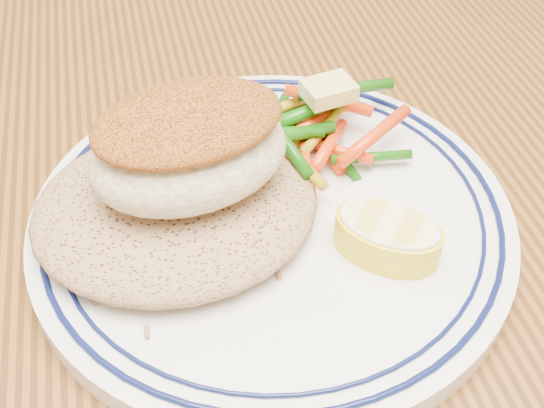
% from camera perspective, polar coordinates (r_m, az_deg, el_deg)
% --- Properties ---
extents(dining_table, '(1.50, 0.90, 0.75)m').
position_cam_1_polar(dining_table, '(0.44, 2.67, -11.26)').
color(dining_table, '#48290E').
rests_on(dining_table, ground).
extents(plate, '(0.26, 0.26, 0.02)m').
position_cam_1_polar(plate, '(0.36, 0.00, -1.18)').
color(plate, white).
rests_on(plate, dining_table).
extents(rice_pilaf, '(0.15, 0.13, 0.03)m').
position_cam_1_polar(rice_pilaf, '(0.35, -8.13, 0.16)').
color(rice_pilaf, '#926C49').
rests_on(rice_pilaf, plate).
extents(fish_fillet, '(0.11, 0.09, 0.05)m').
position_cam_1_polar(fish_fillet, '(0.33, -6.95, 4.81)').
color(fish_fillet, beige).
rests_on(fish_fillet, rice_pilaf).
extents(vegetable_pile, '(0.11, 0.10, 0.03)m').
position_cam_1_polar(vegetable_pile, '(0.39, 3.25, 6.32)').
color(vegetable_pile, red).
rests_on(vegetable_pile, plate).
extents(butter_pat, '(0.03, 0.03, 0.01)m').
position_cam_1_polar(butter_pat, '(0.39, 4.76, 9.46)').
color(butter_pat, '#E0D16D').
rests_on(butter_pat, vegetable_pile).
extents(lemon_wedge, '(0.07, 0.07, 0.02)m').
position_cam_1_polar(lemon_wedge, '(0.34, 9.65, -2.54)').
color(lemon_wedge, yellow).
rests_on(lemon_wedge, plate).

